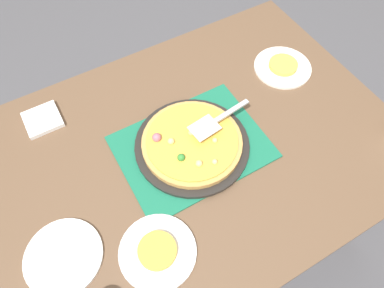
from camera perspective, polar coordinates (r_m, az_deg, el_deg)
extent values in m
plane|color=#4C4C51|center=(1.86, 0.00, -12.72)|extent=(8.00, 8.00, 0.00)
cube|color=brown|center=(1.19, 0.00, -0.90)|extent=(1.40, 1.00, 0.03)
cube|color=brown|center=(1.94, 10.15, 11.14)|extent=(0.07, 0.07, 0.72)
cube|color=brown|center=(1.73, -26.70, -5.44)|extent=(0.07, 0.07, 0.72)
cube|color=brown|center=(1.68, 27.74, -9.26)|extent=(0.07, 0.07, 0.72)
cube|color=#196B4C|center=(1.17, 0.00, -0.44)|extent=(0.48, 0.36, 0.01)
cylinder|color=black|center=(1.16, 0.00, -0.18)|extent=(0.38, 0.38, 0.01)
cylinder|color=tan|center=(1.15, 0.00, 0.26)|extent=(0.33, 0.33, 0.02)
cylinder|color=gold|center=(1.14, 0.00, 0.61)|extent=(0.30, 0.30, 0.01)
sphere|color=#B76675|center=(1.14, -5.74, 1.05)|extent=(0.03, 0.03, 0.03)
sphere|color=#E5CC7F|center=(1.13, -3.41, 0.44)|extent=(0.02, 0.02, 0.02)
sphere|color=#E5CC7F|center=(1.15, -0.09, 1.91)|extent=(0.02, 0.02, 0.02)
sphere|color=#338433|center=(1.10, -1.78, -2.19)|extent=(0.02, 0.02, 0.02)
sphere|color=#E5CC7F|center=(1.08, 1.15, -3.17)|extent=(0.02, 0.02, 0.02)
sphere|color=#E5CC7F|center=(1.17, 2.95, 3.66)|extent=(0.02, 0.02, 0.02)
sphere|color=#E5CC7F|center=(1.13, 3.73, 0.60)|extent=(0.02, 0.02, 0.02)
sphere|color=#E5CC7F|center=(1.09, 3.72, -2.89)|extent=(0.02, 0.02, 0.02)
cylinder|color=white|center=(1.44, 14.46, 11.95)|extent=(0.22, 0.22, 0.01)
cylinder|color=white|center=(1.04, -5.59, -16.99)|extent=(0.22, 0.22, 0.01)
cylinder|color=white|center=(1.09, -20.12, -16.76)|extent=(0.22, 0.22, 0.01)
cylinder|color=#EAB747|center=(1.43, 14.58, 12.31)|extent=(0.11, 0.11, 0.02)
cylinder|color=gold|center=(1.02, -5.65, -16.80)|extent=(0.11, 0.11, 0.02)
cube|color=silver|center=(1.13, 2.02, 2.64)|extent=(0.10, 0.08, 0.00)
cube|color=#B2B2B7|center=(1.18, 6.45, 5.38)|extent=(0.14, 0.03, 0.01)
cube|color=white|center=(1.33, -23.06, 3.67)|extent=(0.12, 0.12, 0.02)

